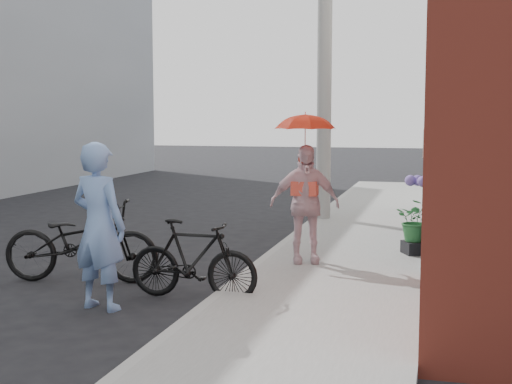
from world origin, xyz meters
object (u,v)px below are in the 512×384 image
at_px(planter, 416,248).
at_px(bike_right, 193,260).
at_px(utility_pole, 325,43).
at_px(officer, 99,226).
at_px(bike_left, 81,241).
at_px(kimono_woman, 305,204).

bearing_deg(planter, bike_right, -130.53).
bearing_deg(bike_right, utility_pole, -2.96).
distance_m(utility_pole, officer, 7.34).
relative_size(bike_left, kimono_woman, 1.24).
bearing_deg(kimono_woman, officer, -143.57).
xyz_separation_m(bike_left, planter, (4.07, 2.36, -0.31)).
xyz_separation_m(bike_left, bike_right, (1.67, -0.45, -0.06)).
bearing_deg(bike_left, planter, -70.14).
bearing_deg(officer, kimono_woman, -112.92).
distance_m(bike_left, planter, 4.71).
xyz_separation_m(utility_pole, planter, (1.90, -3.28, -3.29)).
relative_size(bike_right, planter, 4.51).
bearing_deg(bike_right, planter, -38.79).
relative_size(utility_pole, planter, 20.40).
distance_m(utility_pole, kimono_woman, 5.01).
height_order(utility_pole, kimono_woman, utility_pole).
height_order(bike_right, planter, bike_right).
relative_size(bike_left, bike_right, 1.28).
xyz_separation_m(officer, planter, (3.25, 3.46, -0.71)).
height_order(utility_pole, bike_left, utility_pole).
height_order(bike_left, bike_right, bike_left).
bearing_deg(planter, officer, -133.19).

